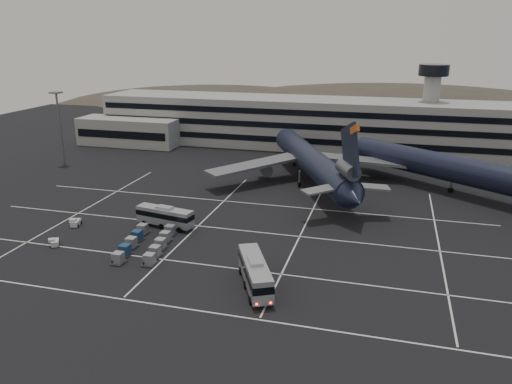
% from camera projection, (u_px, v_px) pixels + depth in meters
% --- Properties ---
extents(ground, '(260.00, 260.00, 0.00)m').
position_uv_depth(ground, '(223.00, 238.00, 81.90)').
color(ground, black).
rests_on(ground, ground).
extents(lane_markings, '(90.00, 55.62, 0.01)m').
position_uv_depth(lane_markings, '(230.00, 237.00, 82.32)').
color(lane_markings, silver).
rests_on(lane_markings, ground).
extents(terminal, '(125.00, 26.00, 24.00)m').
position_uv_depth(terminal, '(292.00, 123.00, 145.83)').
color(terminal, gray).
rests_on(terminal, ground).
extents(hills, '(352.00, 180.00, 44.00)m').
position_uv_depth(hills, '(375.00, 130.00, 237.13)').
color(hills, '#38332B').
rests_on(hills, ground).
extents(lightpole_left, '(2.40, 2.40, 18.28)m').
position_uv_depth(lightpole_left, '(59.00, 118.00, 124.25)').
color(lightpole_left, slate).
rests_on(lightpole_left, ground).
extents(trijet_main, '(43.22, 54.21, 18.08)m').
position_uv_depth(trijet_main, '(312.00, 161.00, 109.18)').
color(trijet_main, black).
rests_on(trijet_main, ground).
extents(trijet_far, '(49.84, 39.10, 18.08)m').
position_uv_depth(trijet_far, '(458.00, 169.00, 102.75)').
color(trijet_far, black).
rests_on(trijet_far, ground).
extents(bus_near, '(7.56, 11.81, 4.16)m').
position_uv_depth(bus_near, '(255.00, 272.00, 65.47)').
color(bus_near, '#A2A5AA').
rests_on(bus_near, ground).
extents(bus_far, '(10.77, 4.22, 3.71)m').
position_uv_depth(bus_far, '(165.00, 216.00, 86.16)').
color(bus_far, '#A2A5AA').
rests_on(bus_far, ground).
extents(tug_a, '(1.91, 2.53, 1.45)m').
position_uv_depth(tug_a, '(76.00, 222.00, 86.86)').
color(tug_a, silver).
rests_on(tug_a, ground).
extents(tug_b, '(2.12, 2.33, 1.29)m').
position_uv_depth(tug_b, '(55.00, 242.00, 78.85)').
color(tug_b, silver).
rests_on(tug_b, ground).
extents(uld_cluster, '(8.55, 14.16, 1.73)m').
position_uv_depth(uld_cluster, '(146.00, 243.00, 77.80)').
color(uld_cluster, '#2D2D30').
rests_on(uld_cluster, ground).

